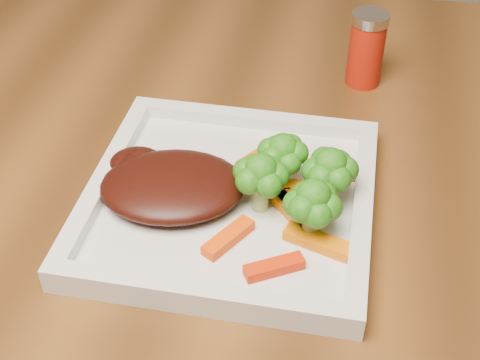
# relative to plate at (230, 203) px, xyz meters

# --- Properties ---
(plate) EXTENTS (0.27, 0.27, 0.01)m
(plate) POSITION_rel_plate_xyz_m (0.00, 0.00, 0.00)
(plate) COLOR silver
(plate) RESTS_ON dining_table
(steak) EXTENTS (0.16, 0.13, 0.03)m
(steak) POSITION_rel_plate_xyz_m (-0.05, -0.01, 0.02)
(steak) COLOR #350D07
(steak) RESTS_ON plate
(broccoli_0) EXTENTS (0.07, 0.07, 0.07)m
(broccoli_0) POSITION_rel_plate_xyz_m (0.05, 0.03, 0.04)
(broccoli_0) COLOR #327A14
(broccoli_0) RESTS_ON plate
(broccoli_1) EXTENTS (0.06, 0.06, 0.06)m
(broccoli_1) POSITION_rel_plate_xyz_m (0.09, 0.01, 0.04)
(broccoli_1) COLOR #1E5F0F
(broccoli_1) RESTS_ON plate
(broccoli_2) EXTENTS (0.07, 0.07, 0.06)m
(broccoli_2) POSITION_rel_plate_xyz_m (0.08, -0.03, 0.04)
(broccoli_2) COLOR #246711
(broccoli_2) RESTS_ON plate
(broccoli_3) EXTENTS (0.07, 0.07, 0.06)m
(broccoli_3) POSITION_rel_plate_xyz_m (0.03, -0.01, 0.04)
(broccoli_3) COLOR #367213
(broccoli_3) RESTS_ON plate
(carrot_0) EXTENTS (0.05, 0.04, 0.01)m
(carrot_0) POSITION_rel_plate_xyz_m (0.06, -0.08, 0.01)
(carrot_0) COLOR red
(carrot_0) RESTS_ON plate
(carrot_1) EXTENTS (0.07, 0.04, 0.01)m
(carrot_1) POSITION_rel_plate_xyz_m (0.09, -0.05, 0.01)
(carrot_1) COLOR #D56803
(carrot_1) RESTS_ON plate
(carrot_2) EXTENTS (0.04, 0.06, 0.01)m
(carrot_2) POSITION_rel_plate_xyz_m (0.01, -0.06, 0.01)
(carrot_2) COLOR #DD4003
(carrot_2) RESTS_ON plate
(carrot_3) EXTENTS (0.06, 0.03, 0.01)m
(carrot_3) POSITION_rel_plate_xyz_m (0.10, 0.05, 0.01)
(carrot_3) COLOR #C93303
(carrot_3) RESTS_ON plate
(carrot_4) EXTENTS (0.04, 0.05, 0.01)m
(carrot_4) POSITION_rel_plate_xyz_m (0.02, 0.06, 0.01)
(carrot_4) COLOR #D94D03
(carrot_4) RESTS_ON plate
(carrot_5) EXTENTS (0.05, 0.05, 0.01)m
(carrot_5) POSITION_rel_plate_xyz_m (0.07, -0.02, 0.01)
(carrot_5) COLOR orange
(carrot_5) RESTS_ON plate
(carrot_6) EXTENTS (0.06, 0.02, 0.01)m
(carrot_6) POSITION_rel_plate_xyz_m (0.05, 0.02, 0.01)
(carrot_6) COLOR orange
(carrot_6) RESTS_ON plate
(spice_shaker) EXTENTS (0.05, 0.05, 0.09)m
(spice_shaker) POSITION_rel_plate_xyz_m (0.11, 0.26, 0.04)
(spice_shaker) COLOR #9F1708
(spice_shaker) RESTS_ON dining_table
(carrot_7) EXTENTS (0.05, 0.06, 0.01)m
(carrot_7) POSITION_rel_plate_xyz_m (0.07, -0.01, 0.01)
(carrot_7) COLOR #C85F03
(carrot_7) RESTS_ON plate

